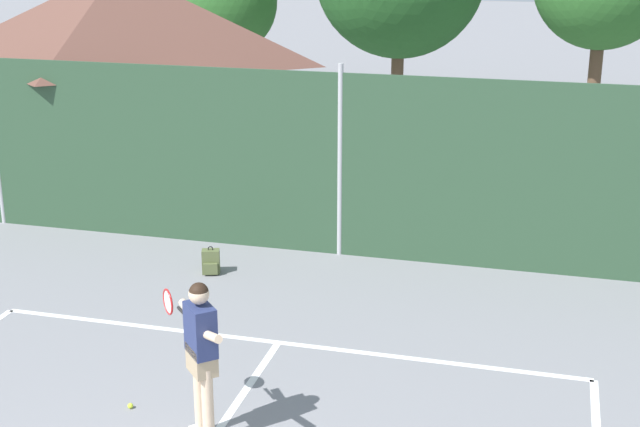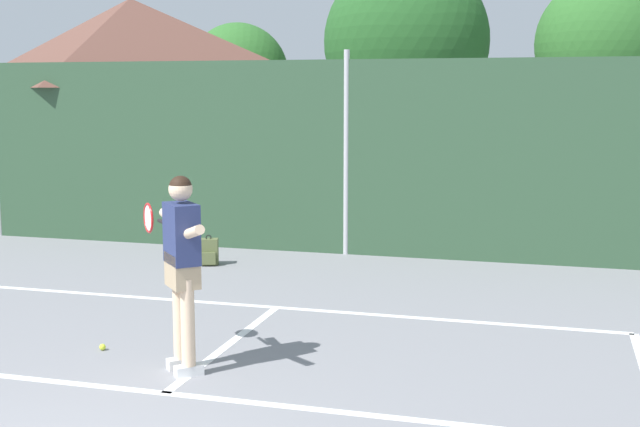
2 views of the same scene
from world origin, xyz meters
name	(u,v)px [view 1 (image 1 of 2)]	position (x,y,z in m)	size (l,w,h in m)	color
chainlink_fence	(340,166)	(0.00, 9.00, 1.55)	(26.09, 0.09, 3.25)	#2D4C33
clubhouse_building	(125,74)	(-5.41, 12.14, 2.34)	(6.18, 4.81, 4.51)	beige
tennis_player	(201,347)	(-0.09, 3.05, 1.11)	(1.09, 1.02, 1.85)	silver
tennis_ball	(130,406)	(-1.16, 3.42, 0.03)	(0.07, 0.07, 0.07)	#CCE033
backpack_olive	(211,262)	(-1.79, 7.60, 0.19)	(0.32, 0.31, 0.46)	#566038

